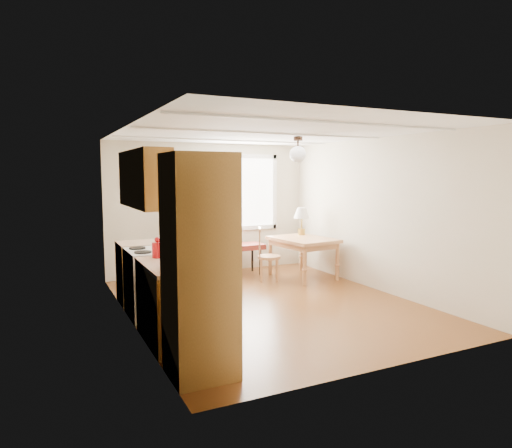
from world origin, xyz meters
TOP-DOWN VIEW (x-y plane):
  - room_shell at (0.00, 0.00)m, footprint 4.60×5.60m
  - kitchen_run at (-1.72, -0.63)m, footprint 0.65×3.40m
  - window_unit at (0.60, 2.47)m, footprint 1.64×0.05m
  - pendant_light at (0.70, 0.40)m, footprint 0.26×0.26m
  - refrigerator at (-0.11, 2.12)m, footprint 0.67×0.70m
  - bench at (0.22, 2.01)m, footprint 1.27×0.47m
  - dining_table at (1.36, 1.28)m, footprint 1.02×1.28m
  - chair at (0.60, 1.38)m, footprint 0.47×0.47m
  - table_lamp at (1.56, 1.66)m, footprint 0.31×0.31m
  - coffee_maker at (-1.72, -1.11)m, footprint 0.23×0.27m
  - kettle at (-1.75, -0.40)m, footprint 0.13×0.13m

SIDE VIEW (x-z plane):
  - bench at x=0.22m, z-range 0.23..0.81m
  - chair at x=0.60m, z-range 0.07..1.02m
  - dining_table at x=1.36m, z-range 0.27..1.01m
  - refrigerator at x=-0.11m, z-range 0.00..1.63m
  - kitchen_run at x=-1.72m, z-range -0.26..1.94m
  - kettle at x=-1.75m, z-range 0.88..1.13m
  - coffee_maker at x=-1.72m, z-range 0.85..1.20m
  - table_lamp at x=1.56m, z-range 0.86..1.39m
  - room_shell at x=0.00m, z-range -0.06..2.56m
  - window_unit at x=0.60m, z-range 0.79..2.31m
  - pendant_light at x=0.70m, z-range 2.04..2.44m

